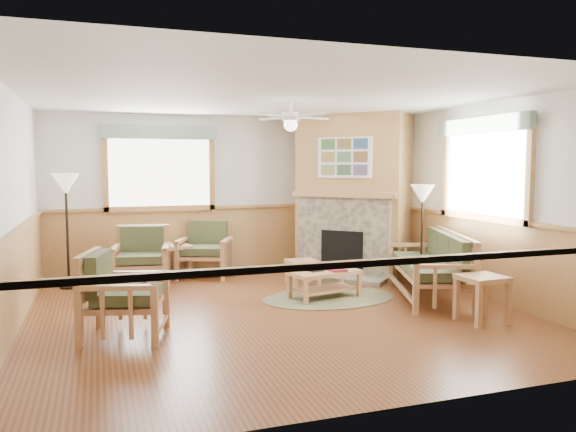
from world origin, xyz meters
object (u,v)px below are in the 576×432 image
object	(u,v)px
floor_lamp_left	(67,231)
armchair_left	(125,294)
end_table_chairs	(174,262)
end_table_sofa	(482,299)
floor_lamp_right	(422,236)
armchair_back_left	(141,257)
coffee_table	(325,284)
sofa	(428,265)
armchair_back_right	(205,249)
footstool	(303,273)

from	to	relation	value
floor_lamp_left	armchair_left	bearing A→B (deg)	-76.08
floor_lamp_left	end_table_chairs	bearing A→B (deg)	7.29
armchair_left	end_table_sofa	world-z (taller)	armchair_left
end_table_sofa	floor_lamp_right	world-z (taller)	floor_lamp_right
armchair_back_left	coffee_table	bearing A→B (deg)	-23.70
armchair_back_left	end_table_chairs	world-z (taller)	armchair_back_left
sofa	armchair_back_right	xyz separation A→B (m)	(-2.71, 2.48, 0.00)
floor_lamp_left	coffee_table	bearing A→B (deg)	-28.37
end_table_chairs	end_table_sofa	world-z (taller)	end_table_chairs
armchair_left	footstool	distance (m)	3.30
armchair_left	floor_lamp_right	xyz separation A→B (m)	(4.38, 1.12, 0.32)
sofa	armchair_back_left	xyz separation A→B (m)	(-3.77, 1.99, 0.00)
footstool	floor_lamp_left	xyz separation A→B (m)	(-3.42, 0.96, 0.68)
end_table_sofa	sofa	bearing A→B (deg)	85.51
armchair_left	footstool	xyz separation A→B (m)	(2.72, 1.84, -0.27)
sofa	coffee_table	world-z (taller)	sofa
armchair_back_left	footstool	distance (m)	2.48
armchair_back_left	floor_lamp_right	bearing A→B (deg)	-9.49
end_table_chairs	floor_lamp_right	distance (m)	3.98
floor_lamp_right	coffee_table	bearing A→B (deg)	-174.41
end_table_chairs	footstool	distance (m)	2.16
end_table_chairs	footstool	xyz separation A→B (m)	(1.82, -1.17, -0.08)
armchair_left	floor_lamp_right	distance (m)	4.53
end_table_chairs	end_table_sofa	size ratio (longest dim) A/B	1.00
armchair_back_left	floor_lamp_left	world-z (taller)	floor_lamp_left
armchair_back_left	end_table_sofa	distance (m)	4.93
coffee_table	end_table_sofa	distance (m)	2.16
sofa	coffee_table	size ratio (longest dim) A/B	2.04
footstool	floor_lamp_right	distance (m)	1.90
sofa	floor_lamp_left	size ratio (longest dim) A/B	1.13
end_table_sofa	footstool	size ratio (longest dim) A/B	1.23
coffee_table	footstool	distance (m)	0.88
sofa	end_table_sofa	bearing A→B (deg)	15.20
armchair_left	sofa	bearing A→B (deg)	-67.40
armchair_left	coffee_table	size ratio (longest dim) A/B	0.96
armchair_back_left	footstool	xyz separation A→B (m)	(2.37, -0.69, -0.26)
armchair_left	end_table_sofa	distance (m)	4.10
end_table_sofa	floor_lamp_right	size ratio (longest dim) A/B	0.35
footstool	armchair_left	bearing A→B (deg)	-145.91
armchair_back_right	coffee_table	world-z (taller)	armchair_back_right
armchair_back_right	floor_lamp_right	bearing A→B (deg)	-9.96
armchair_back_left	end_table_chairs	size ratio (longest dim) A/B	1.64
end_table_sofa	floor_lamp_right	distance (m)	1.98
coffee_table	footstool	xyz separation A→B (m)	(-0.00, 0.88, 0.00)
end_table_sofa	armchair_left	bearing A→B (deg)	169.23
sofa	floor_lamp_left	distance (m)	5.34
sofa	armchair_back_right	size ratio (longest dim) A/B	2.15
armchair_back_left	floor_lamp_right	size ratio (longest dim) A/B	0.58
sofa	armchair_back_left	distance (m)	4.26
footstool	floor_lamp_right	bearing A→B (deg)	-23.65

